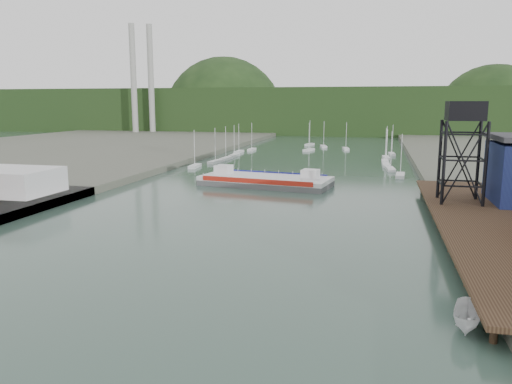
% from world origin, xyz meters
% --- Properties ---
extents(ground, '(600.00, 600.00, 0.00)m').
position_xyz_m(ground, '(0.00, 0.00, 0.00)').
color(ground, '#2F4A41').
rests_on(ground, ground).
extents(east_pier, '(14.00, 70.00, 2.45)m').
position_xyz_m(east_pier, '(37.00, 45.00, 1.90)').
color(east_pier, black).
rests_on(east_pier, ground).
extents(white_shed, '(18.00, 12.00, 4.50)m').
position_xyz_m(white_shed, '(-44.00, 50.00, 3.85)').
color(white_shed, silver).
rests_on(white_shed, west_quay).
extents(lift_tower, '(6.50, 6.50, 16.00)m').
position_xyz_m(lift_tower, '(35.00, 58.00, 15.65)').
color(lift_tower, black).
rests_on(lift_tower, east_pier).
extents(marina_sailboats, '(57.71, 92.65, 0.90)m').
position_xyz_m(marina_sailboats, '(0.08, 138.46, 0.35)').
color(marina_sailboats, silver).
rests_on(marina_sailboats, ground).
extents(smokestacks, '(11.20, 8.20, 60.00)m').
position_xyz_m(smokestacks, '(-106.00, 232.50, 30.00)').
color(smokestacks, '#9D9D98').
rests_on(smokestacks, ground).
extents(distant_hills, '(500.00, 120.00, 80.00)m').
position_xyz_m(distant_hills, '(-3.98, 301.35, 10.38)').
color(distant_hills, black).
rests_on(distant_hills, ground).
extents(chain_ferry, '(29.45, 15.24, 4.05)m').
position_xyz_m(chain_ferry, '(-1.65, 78.69, 1.16)').
color(chain_ferry, '#505053').
rests_on(chain_ferry, ground).
extents(motorboat, '(3.02, 5.72, 2.10)m').
position_xyz_m(motorboat, '(29.38, 13.76, 1.05)').
color(motorboat, silver).
rests_on(motorboat, ground).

